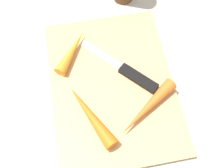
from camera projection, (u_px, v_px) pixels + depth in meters
name	position (u px, v px, depth m)	size (l,w,h in m)	color
ground_plane	(112.00, 86.00, 0.60)	(1.40, 1.40, 0.00)	#ADA8A0
cutting_board	(112.00, 85.00, 0.59)	(0.36, 0.26, 0.01)	tan
knife	(133.00, 73.00, 0.59)	(0.16, 0.15, 0.01)	#B7B7BC
carrot_longest	(147.00, 108.00, 0.55)	(0.03, 0.03, 0.15)	orange
carrot_medium	(90.00, 115.00, 0.54)	(0.03, 0.03, 0.15)	orange
carrot_shortest	(72.00, 51.00, 0.61)	(0.03, 0.03, 0.12)	orange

